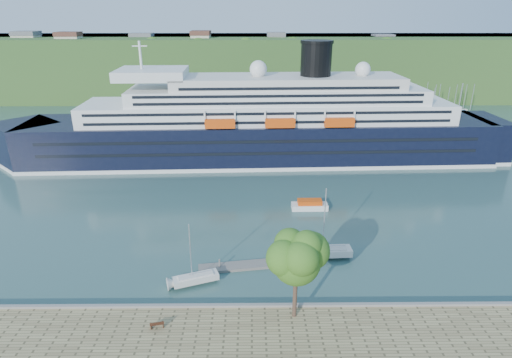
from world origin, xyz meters
The scene contains 10 objects.
ground centered at (0.00, 0.00, 0.00)m, with size 400.00×400.00×0.00m, color #2B4D4B.
far_hillside centered at (0.00, 145.00, 12.00)m, with size 400.00×50.00×24.00m, color #2D5722.
quay_coping centered at (0.00, -0.20, 1.15)m, with size 220.00×0.50×0.30m, color slate.
cruise_ship centered at (1.57, 57.11, 14.01)m, with size 124.76×18.17×28.02m, color black, non-canonical shape.
park_bench centered at (-10.65, -3.77, 1.52)m, with size 1.61×0.66×1.03m, color #432213, non-canonical shape.
promenade_tree centered at (4.95, -1.92, 7.05)m, with size 7.31×7.31×12.11m, color #36691B, non-canonical shape.
floating_pontoon centered at (1.38, 10.21, 0.20)m, with size 18.02×2.20×0.40m, color gray, non-canonical shape.
sailboat_white_near centered at (-7.51, 5.81, 4.33)m, with size 6.71×1.86×8.66m, color silver, non-canonical shape.
sailboat_white_far centered at (10.95, 12.08, 5.35)m, with size 8.28×2.30×10.69m, color silver, non-canonical shape.
tender_launch centered at (10.63, 28.80, 0.92)m, with size 6.69×2.29×1.85m, color #D6450C, non-canonical shape.
Camera 1 is at (0.10, -42.37, 34.27)m, focal length 30.00 mm.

